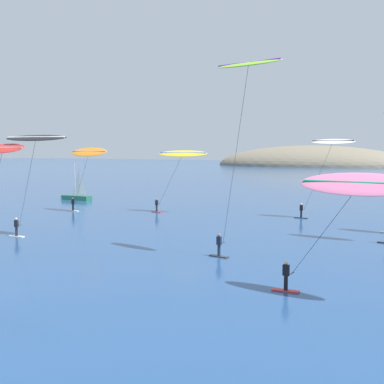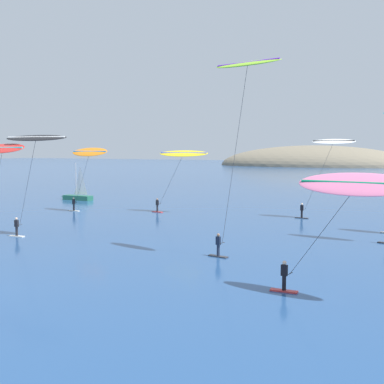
{
  "view_description": "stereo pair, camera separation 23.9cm",
  "coord_description": "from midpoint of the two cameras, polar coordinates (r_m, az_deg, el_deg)",
  "views": [
    {
      "loc": [
        22.54,
        -15.39,
        7.73
      ],
      "look_at": [
        2.58,
        24.29,
        3.76
      ],
      "focal_mm": 45.0,
      "sensor_mm": 36.0,
      "label": 1
    },
    {
      "loc": [
        22.76,
        -15.29,
        7.73
      ],
      "look_at": [
        2.58,
        24.29,
        3.76
      ],
      "focal_mm": 45.0,
      "sensor_mm": 36.0,
      "label": 2
    }
  ],
  "objects": [
    {
      "name": "sailboat_near",
      "position": [
        75.5,
        -13.78,
        -0.43
      ],
      "size": [
        5.88,
        1.41,
        5.7
      ],
      "color": "#23664C",
      "rests_on": "ground"
    },
    {
      "name": "kitesurfer_orange",
      "position": [
        59.7,
        -12.37,
        4.23
      ],
      "size": [
        6.38,
        1.86,
        7.98
      ],
      "color": "silver",
      "rests_on": "ground"
    },
    {
      "name": "kitesurfer_white",
      "position": [
        54.31,
        15.91,
        5.0
      ],
      "size": [
        6.35,
        1.46,
        8.92
      ],
      "color": "#2D2D33",
      "rests_on": "ground"
    },
    {
      "name": "kitesurfer_lime",
      "position": [
        33.27,
        6.12,
        12.61
      ],
      "size": [
        5.59,
        1.98,
        13.72
      ],
      "color": "#2D2D33",
      "rests_on": "ground"
    },
    {
      "name": "kitesurfer_red",
      "position": [
        45.01,
        -21.8,
        4.27
      ],
      "size": [
        6.89,
        2.59,
        8.29
      ],
      "color": "silver",
      "rests_on": "ground"
    },
    {
      "name": "kitesurfer_pink",
      "position": [
        25.03,
        18.4,
        0.17
      ],
      "size": [
        7.5,
        2.14,
        6.63
      ],
      "color": "red",
      "rests_on": "ground"
    },
    {
      "name": "kitesurfer_black",
      "position": [
        43.45,
        -18.32,
        5.4
      ],
      "size": [
        6.26,
        2.22,
        9.04
      ],
      "color": "silver",
      "rests_on": "ground"
    },
    {
      "name": "kitesurfer_yellow",
      "position": [
        57.46,
        -1.43,
        4.15
      ],
      "size": [
        7.36,
        1.99,
        7.66
      ],
      "color": "red",
      "rests_on": "ground"
    }
  ]
}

